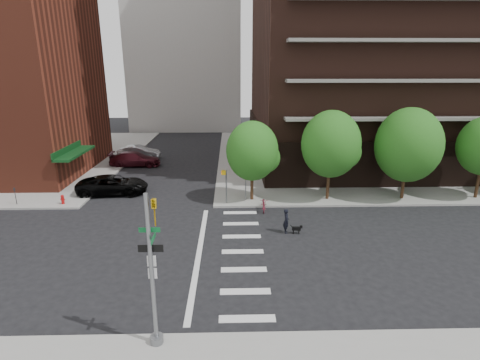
# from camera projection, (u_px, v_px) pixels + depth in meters

# --- Properties ---
(ground) EXTENTS (120.00, 120.00, 0.00)m
(ground) POSITION_uv_depth(u_px,v_px,m) (190.00, 252.00, 21.45)
(ground) COLOR black
(ground) RESTS_ON ground
(sidewalk_ne) EXTENTS (39.00, 33.00, 0.15)m
(sidewalk_ne) POSITION_uv_depth(u_px,v_px,m) (383.00, 156.00, 44.41)
(sidewalk_ne) COLOR gray
(sidewalk_ne) RESTS_ON ground
(crosswalk) EXTENTS (3.85, 13.00, 0.01)m
(crosswalk) POSITION_uv_depth(u_px,v_px,m) (229.00, 252.00, 21.50)
(crosswalk) COLOR silver
(crosswalk) RESTS_ON ground
(tree_a) EXTENTS (4.00, 4.00, 5.90)m
(tree_a) POSITION_uv_depth(u_px,v_px,m) (252.00, 151.00, 28.50)
(tree_a) COLOR #301E11
(tree_a) RESTS_ON sidewalk_ne
(tree_b) EXTENTS (4.50, 4.50, 6.65)m
(tree_b) POSITION_uv_depth(u_px,v_px,m) (331.00, 144.00, 28.50)
(tree_b) COLOR #301E11
(tree_b) RESTS_ON sidewalk_ne
(tree_c) EXTENTS (5.00, 5.00, 6.80)m
(tree_c) POSITION_uv_depth(u_px,v_px,m) (408.00, 145.00, 28.68)
(tree_c) COLOR #301E11
(tree_c) RESTS_ON sidewalk_ne
(traffic_signal) EXTENTS (0.90, 0.75, 6.00)m
(traffic_signal) POSITION_uv_depth(u_px,v_px,m) (153.00, 284.00, 13.48)
(traffic_signal) COLOR slate
(traffic_signal) RESTS_ON sidewalk_s
(pedestrian_signal) EXTENTS (2.18, 0.67, 2.60)m
(pedestrian_signal) POSITION_uv_depth(u_px,v_px,m) (230.00, 181.00, 28.54)
(pedestrian_signal) COLOR slate
(pedestrian_signal) RESTS_ON sidewalk_ne
(fire_hydrant) EXTENTS (0.24, 0.24, 0.73)m
(fire_hydrant) POSITION_uv_depth(u_px,v_px,m) (63.00, 199.00, 28.49)
(fire_hydrant) COLOR #A50C0C
(fire_hydrant) RESTS_ON sidewalk_nw
(parking_meter) EXTENTS (0.10, 0.08, 1.32)m
(parking_meter) POSITION_uv_depth(u_px,v_px,m) (15.00, 194.00, 28.29)
(parking_meter) COLOR black
(parking_meter) RESTS_ON sidewalk_nw
(parked_car_black) EXTENTS (3.10, 5.88, 1.58)m
(parked_car_black) POSITION_uv_depth(u_px,v_px,m) (113.00, 185.00, 31.11)
(parked_car_black) COLOR black
(parked_car_black) RESTS_ON ground
(parked_car_maroon) EXTENTS (2.22, 5.34, 1.54)m
(parked_car_maroon) POSITION_uv_depth(u_px,v_px,m) (135.00, 159.00, 39.88)
(parked_car_maroon) COLOR #43121B
(parked_car_maroon) RESTS_ON ground
(parked_car_silver) EXTENTS (1.75, 4.77, 1.56)m
(parked_car_silver) POSITION_uv_depth(u_px,v_px,m) (139.00, 152.00, 42.97)
(parked_car_silver) COLOR #B5B8BD
(parked_car_silver) RESTS_ON ground
(scooter) EXTENTS (0.78, 1.91, 0.98)m
(scooter) POSITION_uv_depth(u_px,v_px,m) (264.00, 204.00, 27.64)
(scooter) COLOR maroon
(scooter) RESTS_ON ground
(dog_walker) EXTENTS (0.59, 0.39, 1.60)m
(dog_walker) POSITION_uv_depth(u_px,v_px,m) (286.00, 221.00, 23.80)
(dog_walker) COLOR black
(dog_walker) RESTS_ON ground
(dog) EXTENTS (0.66, 0.23, 0.56)m
(dog) POSITION_uv_depth(u_px,v_px,m) (297.00, 228.00, 23.76)
(dog) COLOR black
(dog) RESTS_ON ground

